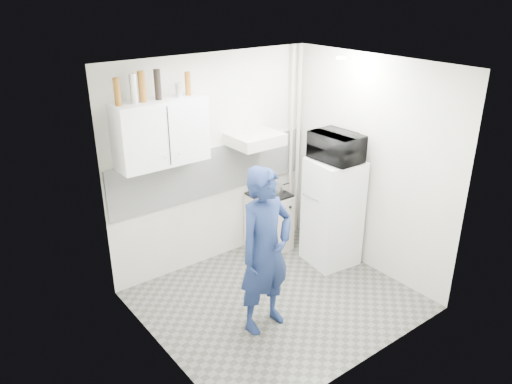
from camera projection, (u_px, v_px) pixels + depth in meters
floor at (277, 300)px, 5.64m from camera, size 2.80×2.80×0.00m
ceiling at (282, 66)px, 4.62m from camera, size 2.80×2.80×0.00m
wall_back at (213, 162)px, 6.04m from camera, size 2.80×0.00×2.80m
wall_left at (156, 234)px, 4.35m from camera, size 0.00×2.60×2.60m
wall_right at (370, 166)px, 5.91m from camera, size 0.00×2.60×2.60m
person at (265, 251)px, 4.92m from camera, size 0.67×0.46×1.75m
stove at (269, 222)px, 6.60m from camera, size 0.48×0.48×0.77m
fridge at (332, 212)px, 6.19m from camera, size 0.63×0.63×1.37m
stove_top at (269, 195)px, 6.44m from camera, size 0.46×0.46×0.03m
saucepan at (276, 189)px, 6.45m from camera, size 0.18×0.18×0.10m
microwave at (337, 147)px, 5.85m from camera, size 0.61×0.42×0.33m
bottle_a at (117, 92)px, 4.85m from camera, size 0.06×0.06×0.27m
bottle_b at (134, 88)px, 4.94m from camera, size 0.08×0.08×0.29m
bottle_c at (142, 86)px, 4.99m from camera, size 0.08×0.08×0.31m
bottle_d at (158, 85)px, 5.08m from camera, size 0.07×0.07×0.31m
canister_b at (179, 90)px, 5.25m from camera, size 0.08×0.08×0.14m
bottle_e at (188, 84)px, 5.29m from camera, size 0.06×0.06×0.25m
upper_cabinet at (161, 132)px, 5.28m from camera, size 1.00×0.35×0.70m
range_hood at (255, 139)px, 6.01m from camera, size 0.60×0.50×0.14m
backsplash at (214, 170)px, 6.07m from camera, size 2.74×0.03×0.60m
pipe_a at (298, 144)px, 6.71m from camera, size 0.05×0.05×2.60m
pipe_b at (291, 146)px, 6.65m from camera, size 0.04×0.04×2.60m
ceiling_spot_fixture at (341, 58)px, 5.34m from camera, size 0.10×0.10×0.02m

